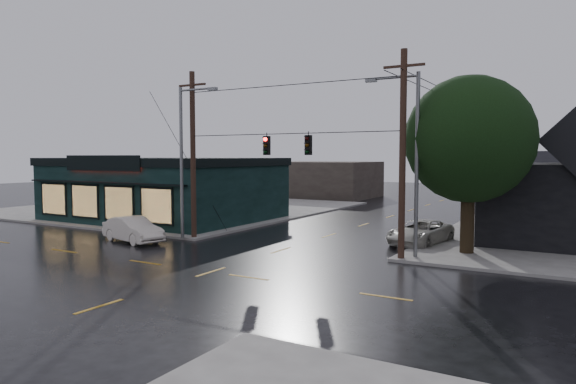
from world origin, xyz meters
The scene contains 15 objects.
ground_plane centered at (0.00, 0.00, 0.00)m, with size 160.00×160.00×0.00m, color black.
sidewalk_nw centered at (-20.00, 20.00, 0.07)m, with size 28.00×28.00×0.15m, color slate.
pizza_shop centered at (-15.00, 12.94, 2.56)m, with size 16.30×12.34×4.90m.
corner_tree centered at (8.98, 9.57, 5.91)m, with size 6.45×6.45×9.01m.
utility_pole_nw centered at (-6.50, 6.50, 0.00)m, with size 2.00×0.32×10.15m, color black, non-canonical shape.
utility_pole_ne centered at (6.50, 6.50, 0.00)m, with size 2.00×0.32×10.15m, color black, non-canonical shape.
utility_pole_far_a centered at (6.50, 28.00, 0.00)m, with size 2.00×0.32×9.65m, color black, non-canonical shape.
utility_pole_far_b centered at (6.50, 48.00, 0.00)m, with size 2.00×0.32×9.15m, color black, non-canonical shape.
utility_pole_far_c centered at (6.50, 68.00, 0.00)m, with size 2.00×0.32×9.15m, color black, non-canonical shape.
span_signal_assembly centered at (0.10, 6.50, 5.70)m, with size 13.00×0.48×1.23m.
streetlight_nw centered at (-6.80, 5.80, 0.00)m, with size 5.40×0.30×9.15m, color slate, non-canonical shape.
streetlight_ne centered at (7.00, 7.20, 0.00)m, with size 5.40×0.30×9.15m, color slate, non-canonical shape.
bg_building_west centered at (-14.00, 40.00, 2.20)m, with size 12.00×10.00×4.40m, color #322825.
sedan_cream centered at (-8.95, 3.89, 0.75)m, with size 1.59×4.55×1.50m, color silver.
suv_silver centered at (6.00, 11.65, 0.70)m, with size 2.34×5.07×1.41m, color beige.
Camera 1 is at (14.07, -17.55, 5.08)m, focal length 32.00 mm.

